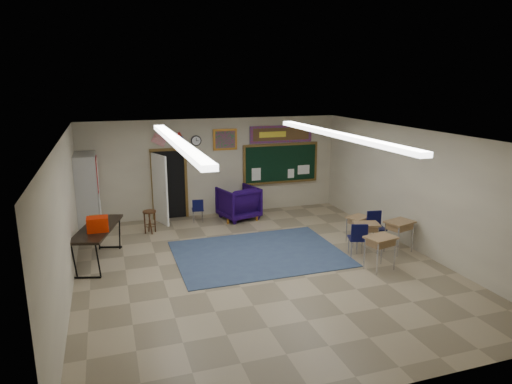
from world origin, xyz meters
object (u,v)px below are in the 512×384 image
object	(u,v)px
student_desk_front_right	(358,227)
wooden_stool	(150,222)
wingback_armchair	(239,203)
student_desk_front_left	(366,235)
folding_table	(99,243)

from	to	relation	value
student_desk_front_right	wooden_stool	world-z (taller)	student_desk_front_right
wingback_armchair	student_desk_front_right	size ratio (longest dim) A/B	1.60
student_desk_front_left	wooden_stool	xyz separation A→B (m)	(-4.92, 3.08, -0.08)
wingback_armchair	folding_table	xyz separation A→B (m)	(-4.04, -2.31, -0.03)
folding_table	wooden_stool	world-z (taller)	folding_table
folding_table	wooden_stool	bearing A→B (deg)	68.96
folding_table	wingback_armchair	bearing A→B (deg)	45.79
wingback_armchair	wooden_stool	xyz separation A→B (m)	(-2.71, -0.55, -0.17)
student_desk_front_left	student_desk_front_right	distance (m)	0.71
student_desk_front_left	wooden_stool	world-z (taller)	student_desk_front_left
student_desk_front_right	wingback_armchair	bearing A→B (deg)	107.18
wingback_armchair	folding_table	world-z (taller)	folding_table
folding_table	student_desk_front_left	bearing A→B (deg)	4.05
student_desk_front_left	wingback_armchair	bearing A→B (deg)	136.57
wingback_armchair	student_desk_front_left	bearing A→B (deg)	106.17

